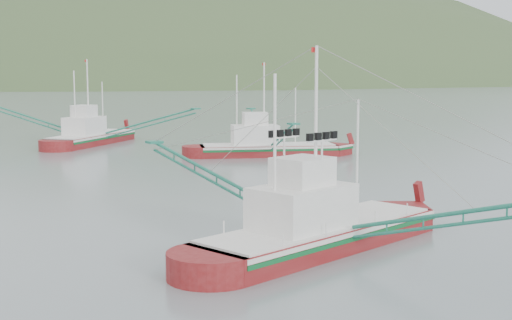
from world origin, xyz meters
TOP-DOWN VIEW (x-y plane):
  - ground at (0.00, 0.00)m, footprint 1200.00×1200.00m
  - main_boat at (-1.89, -2.88)m, footprint 14.55×25.00m
  - bg_boat_far at (4.72, 50.80)m, footprint 21.13×22.30m
  - bg_boat_right at (16.19, 30.44)m, footprint 14.03×23.69m
  - headland_right at (240.00, 430.00)m, footprint 684.00×432.00m

SIDE VIEW (x-z plane):
  - ground at x=0.00m, z-range 0.00..0.00m
  - headland_right at x=240.00m, z-range -153.00..153.00m
  - main_boat at x=-1.89m, z-range -3.22..7.09m
  - bg_boat_right at x=16.19m, z-range -3.00..7.03m
  - bg_boat_far at x=4.72m, z-range -3.02..7.57m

